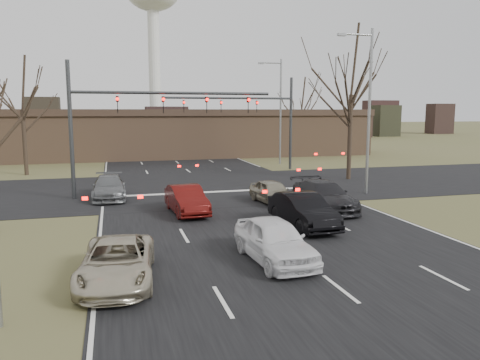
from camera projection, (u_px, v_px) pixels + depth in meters
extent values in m
plane|color=brown|center=(290.00, 250.00, 17.37)|extent=(360.00, 360.00, 0.00)
cube|color=black|center=(153.00, 143.00, 74.62)|extent=(14.00, 300.00, 0.02)
cube|color=black|center=(209.00, 187.00, 31.68)|extent=(200.00, 14.00, 0.02)
cube|color=#826046|center=(186.00, 136.00, 53.82)|extent=(42.00, 10.00, 4.60)
cube|color=#38281E|center=(185.00, 113.00, 53.43)|extent=(42.40, 10.40, 0.70)
cylinder|color=silver|center=(154.00, 68.00, 130.95)|extent=(3.20, 3.20, 34.00)
cylinder|color=#383A3D|center=(71.00, 131.00, 26.97)|extent=(0.24, 0.24, 8.00)
cylinder|color=#383A3D|center=(174.00, 93.00, 28.22)|extent=(12.00, 0.18, 0.18)
imported|color=black|center=(117.00, 105.00, 27.45)|extent=(0.16, 0.20, 1.00)
imported|color=black|center=(163.00, 105.00, 28.15)|extent=(0.16, 0.20, 1.00)
imported|color=black|center=(207.00, 105.00, 28.84)|extent=(0.16, 0.20, 1.00)
imported|color=black|center=(248.00, 105.00, 29.54)|extent=(0.16, 0.20, 1.00)
cylinder|color=#383A3D|center=(291.00, 124.00, 41.08)|extent=(0.24, 0.24, 8.00)
cylinder|color=#383A3D|center=(230.00, 98.00, 39.32)|extent=(11.00, 0.18, 0.18)
imported|color=black|center=(257.00, 107.00, 40.04)|extent=(0.16, 0.20, 1.00)
imported|color=black|center=(221.00, 106.00, 39.22)|extent=(0.16, 0.20, 1.00)
imported|color=black|center=(184.00, 106.00, 38.40)|extent=(0.16, 0.20, 1.00)
cylinder|color=gray|center=(369.00, 113.00, 28.53)|extent=(0.18, 0.18, 10.00)
cylinder|color=gray|center=(357.00, 34.00, 27.60)|extent=(2.00, 0.12, 0.12)
cube|color=gray|center=(342.00, 35.00, 27.34)|extent=(0.50, 0.25, 0.15)
cylinder|color=gray|center=(280.00, 112.00, 44.88)|extent=(0.18, 0.18, 10.00)
cylinder|color=gray|center=(271.00, 63.00, 43.95)|extent=(2.00, 0.12, 0.12)
cube|color=gray|center=(261.00, 63.00, 43.69)|extent=(0.50, 0.25, 0.15)
cylinder|color=black|center=(350.00, 137.00, 35.05)|extent=(0.32, 0.32, 6.33)
cylinder|color=black|center=(25.00, 143.00, 37.45)|extent=(0.32, 0.32, 5.23)
cylinder|color=black|center=(301.00, 134.00, 54.32)|extent=(0.32, 0.32, 4.95)
imported|color=#BCB298|center=(117.00, 262.00, 14.02)|extent=(2.58, 4.81, 1.29)
imported|color=white|center=(274.00, 240.00, 15.99)|extent=(2.06, 4.51, 1.50)
imported|color=black|center=(303.00, 211.00, 20.72)|extent=(1.82, 4.65, 1.51)
imported|color=black|center=(324.00, 196.00, 24.32)|extent=(2.11, 5.17, 1.50)
imported|color=slate|center=(109.00, 187.00, 27.50)|extent=(1.93, 4.68, 1.36)
imported|color=#510D0B|center=(187.00, 200.00, 23.52)|extent=(1.80, 4.36, 1.41)
imported|color=gray|center=(272.00, 192.00, 26.11)|extent=(1.94, 3.96, 1.30)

